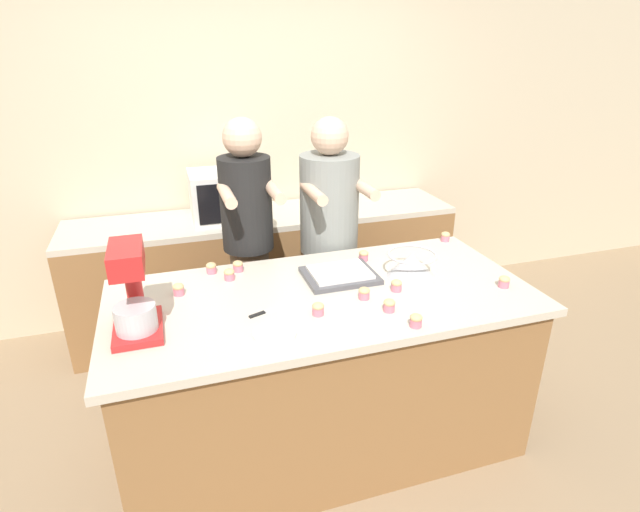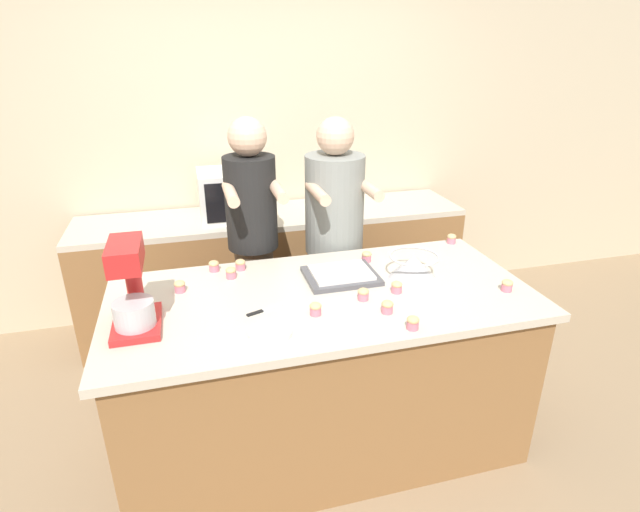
# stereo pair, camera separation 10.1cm
# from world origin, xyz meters

# --- Properties ---
(ground_plane) EXTENTS (16.00, 16.00, 0.00)m
(ground_plane) POSITION_xyz_m (0.00, 0.00, 0.00)
(ground_plane) COLOR #937A5B
(back_wall) EXTENTS (10.00, 0.06, 2.70)m
(back_wall) POSITION_xyz_m (0.00, 1.70, 1.35)
(back_wall) COLOR beige
(back_wall) RESTS_ON ground_plane
(island_counter) EXTENTS (2.06, 0.98, 0.90)m
(island_counter) POSITION_xyz_m (0.00, 0.00, 0.45)
(island_counter) COLOR olive
(island_counter) RESTS_ON ground_plane
(back_counter) EXTENTS (2.80, 0.60, 0.88)m
(back_counter) POSITION_xyz_m (0.00, 1.35, 0.44)
(back_counter) COLOR olive
(back_counter) RESTS_ON ground_plane
(person_left) EXTENTS (0.32, 0.49, 1.67)m
(person_left) POSITION_xyz_m (-0.24, 0.70, 0.89)
(person_left) COLOR brown
(person_left) RESTS_ON ground_plane
(person_right) EXTENTS (0.37, 0.52, 1.65)m
(person_right) POSITION_xyz_m (0.27, 0.70, 0.86)
(person_right) COLOR #232328
(person_right) RESTS_ON ground_plane
(stand_mixer) EXTENTS (0.20, 0.30, 0.40)m
(stand_mixer) POSITION_xyz_m (-0.86, -0.09, 1.08)
(stand_mixer) COLOR red
(stand_mixer) RESTS_ON island_counter
(mixing_bowl) EXTENTS (0.26, 0.26, 0.13)m
(mixing_bowl) POSITION_xyz_m (0.50, 0.05, 0.97)
(mixing_bowl) COLOR #BCBCC1
(mixing_bowl) RESTS_ON island_counter
(baking_tray) EXTENTS (0.37, 0.30, 0.04)m
(baking_tray) POSITION_xyz_m (0.14, 0.14, 0.92)
(baking_tray) COLOR #4C4C51
(baking_tray) RESTS_ON island_counter
(microwave_oven) EXTENTS (0.48, 0.39, 0.34)m
(microwave_oven) POSITION_xyz_m (-0.28, 1.35, 1.05)
(microwave_oven) COLOR silver
(microwave_oven) RESTS_ON back_counter
(small_plate) EXTENTS (0.18, 0.18, 0.02)m
(small_plate) POSITION_xyz_m (-0.31, -0.30, 0.91)
(small_plate) COLOR white
(small_plate) RESTS_ON island_counter
(knife) EXTENTS (0.21, 0.09, 0.01)m
(knife) POSITION_xyz_m (-0.30, -0.09, 0.91)
(knife) COLOR #BCBCC1
(knife) RESTS_ON island_counter
(cupcake_0) EXTENTS (0.05, 0.05, 0.06)m
(cupcake_0) POSITION_xyz_m (0.17, -0.11, 0.93)
(cupcake_0) COLOR #D17084
(cupcake_0) RESTS_ON island_counter
(cupcake_1) EXTENTS (0.05, 0.05, 0.06)m
(cupcake_1) POSITION_xyz_m (-0.67, 0.20, 0.93)
(cupcake_1) COLOR #D17084
(cupcake_1) RESTS_ON island_counter
(cupcake_2) EXTENTS (0.05, 0.05, 0.06)m
(cupcake_2) POSITION_xyz_m (-0.09, -0.19, 0.93)
(cupcake_2) COLOR #D17084
(cupcake_2) RESTS_ON island_counter
(cupcake_3) EXTENTS (0.05, 0.05, 0.06)m
(cupcake_3) POSITION_xyz_m (-0.35, 0.39, 0.93)
(cupcake_3) COLOR #D17084
(cupcake_3) RESTS_ON island_counter
(cupcake_4) EXTENTS (0.05, 0.05, 0.06)m
(cupcake_4) POSITION_xyz_m (0.35, -0.08, 0.93)
(cupcake_4) COLOR #D17084
(cupcake_4) RESTS_ON island_counter
(cupcake_5) EXTENTS (0.05, 0.05, 0.06)m
(cupcake_5) POSITION_xyz_m (0.34, 0.31, 0.93)
(cupcake_5) COLOR #D17084
(cupcake_5) RESTS_ON island_counter
(cupcake_6) EXTENTS (0.05, 0.05, 0.06)m
(cupcake_6) POSITION_xyz_m (0.23, -0.26, 0.93)
(cupcake_6) COLOR #D17084
(cupcake_6) RESTS_ON island_counter
(cupcake_7) EXTENTS (0.05, 0.05, 0.06)m
(cupcake_7) POSITION_xyz_m (0.29, -0.42, 0.93)
(cupcake_7) COLOR #D17084
(cupcake_7) RESTS_ON island_counter
(cupcake_8) EXTENTS (0.05, 0.05, 0.06)m
(cupcake_8) POSITION_xyz_m (0.94, 0.44, 0.93)
(cupcake_8) COLOR #D17084
(cupcake_8) RESTS_ON island_counter
(cupcake_9) EXTENTS (0.05, 0.05, 0.06)m
(cupcake_9) POSITION_xyz_m (-0.41, 0.30, 0.93)
(cupcake_9) COLOR #D17084
(cupcake_9) RESTS_ON island_counter
(cupcake_10) EXTENTS (0.05, 0.05, 0.06)m
(cupcake_10) POSITION_xyz_m (0.89, -0.21, 0.93)
(cupcake_10) COLOR #D17084
(cupcake_10) RESTS_ON island_counter
(cupcake_11) EXTENTS (0.05, 0.05, 0.06)m
(cupcake_11) POSITION_xyz_m (-0.49, 0.41, 0.93)
(cupcake_11) COLOR #D17084
(cupcake_11) RESTS_ON island_counter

